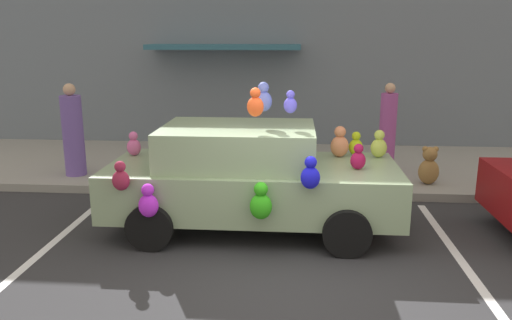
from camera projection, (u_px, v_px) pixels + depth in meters
name	position (u px, v px, depth m)	size (l,w,h in m)	color
ground_plane	(292.00, 277.00, 6.08)	(60.00, 60.00, 0.00)	#2D2D30
sidewalk	(295.00, 166.00, 10.90)	(24.00, 4.00, 0.15)	gray
storefront_building	(297.00, 19.00, 12.23)	(24.00, 1.25, 6.40)	slate
parking_stripe_front	(452.00, 248.00, 6.88)	(0.12, 3.60, 0.01)	silver
parking_stripe_rear	(61.00, 236.00, 7.30)	(0.12, 3.60, 0.01)	silver
plush_covered_car	(249.00, 176.00, 7.45)	(4.21, 2.16, 2.18)	#8BA279
teddy_bear_on_sidewalk	(429.00, 167.00, 9.28)	(0.37, 0.31, 0.71)	#9E723D
pedestrian_near_shopfront	(73.00, 134.00, 9.79)	(0.40, 0.40, 1.78)	#7053A5
pedestrian_walking_past	(387.00, 131.00, 9.97)	(0.32, 0.32, 1.78)	#A34993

